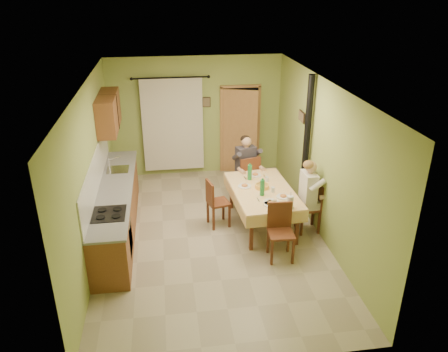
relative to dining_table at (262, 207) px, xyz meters
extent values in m
cube|color=tan|center=(-1.00, -0.26, -0.38)|extent=(4.00, 6.00, 0.01)
cube|color=#9CB05A|center=(-1.00, 2.74, 1.02)|extent=(4.00, 0.04, 2.80)
cube|color=#9CB05A|center=(-1.00, -3.26, 1.02)|extent=(4.00, 0.04, 2.80)
cube|color=#9CB05A|center=(-3.00, -0.26, 1.02)|extent=(0.04, 6.00, 2.80)
cube|color=#9CB05A|center=(1.00, -0.26, 1.02)|extent=(0.04, 6.00, 2.80)
cube|color=white|center=(-1.00, -0.26, 2.42)|extent=(4.00, 6.00, 0.04)
cube|color=brown|center=(-2.70, 0.14, 0.06)|extent=(0.60, 3.60, 0.88)
cube|color=gray|center=(-2.70, 0.14, 0.52)|extent=(0.64, 3.64, 0.04)
cube|color=white|center=(-2.99, 0.14, 0.85)|extent=(0.02, 3.60, 0.66)
cube|color=silver|center=(-2.70, 0.94, 0.54)|extent=(0.42, 0.42, 0.03)
cube|color=black|center=(-2.70, -0.86, 0.55)|extent=(0.52, 0.56, 0.02)
cube|color=black|center=(-2.41, -0.86, 0.07)|extent=(0.01, 0.55, 0.55)
cube|color=brown|center=(-2.82, 1.44, 1.57)|extent=(0.35, 1.40, 0.70)
cylinder|color=black|center=(-1.55, 2.62, 1.97)|extent=(1.70, 0.04, 0.04)
cube|color=silver|center=(-1.55, 2.64, 0.87)|extent=(1.40, 0.06, 2.20)
cube|color=black|center=(0.05, 2.73, 0.65)|extent=(0.84, 0.03, 2.06)
cube|color=#B37D4B|center=(-0.40, 2.71, 0.65)|extent=(0.06, 0.06, 2.12)
cube|color=#B37D4B|center=(0.50, 2.71, 0.65)|extent=(0.06, 0.06, 2.12)
cube|color=#B37D4B|center=(0.05, 2.71, 1.71)|extent=(0.96, 0.06, 0.06)
cube|color=#B37D4B|center=(0.03, 2.58, 0.64)|extent=(0.79, 0.29, 2.04)
cube|color=#EEC17B|center=(0.00, 0.00, 0.36)|extent=(1.20, 1.90, 0.04)
cube|color=#EEC17B|center=(0.06, -0.91, 0.25)|extent=(1.09, 0.08, 0.22)
cube|color=#EEC17B|center=(-0.06, 0.91, 0.25)|extent=(1.09, 0.08, 0.22)
cube|color=#EEC17B|center=(-0.55, -0.03, 0.25)|extent=(0.13, 1.83, 0.22)
cube|color=#EEC17B|center=(0.55, 0.03, 0.25)|extent=(0.13, 1.83, 0.22)
cylinder|color=white|center=(-0.01, 0.64, 0.39)|extent=(0.25, 0.25, 0.02)
ellipsoid|color=#CC7233|center=(-0.01, 0.64, 0.41)|extent=(0.12, 0.12, 0.05)
cylinder|color=white|center=(0.00, -0.63, 0.39)|extent=(0.25, 0.25, 0.02)
ellipsoid|color=#CC7233|center=(0.00, -0.63, 0.41)|extent=(0.12, 0.12, 0.05)
cylinder|color=white|center=(0.29, -0.37, 0.39)|extent=(0.25, 0.25, 0.02)
ellipsoid|color=#CC7233|center=(0.29, -0.37, 0.41)|extent=(0.12, 0.12, 0.05)
cylinder|color=white|center=(-0.31, 0.16, 0.39)|extent=(0.25, 0.25, 0.02)
ellipsoid|color=#CC7233|center=(-0.31, 0.16, 0.41)|extent=(0.12, 0.12, 0.05)
cylinder|color=#FFBC45|center=(0.00, 0.05, 0.42)|extent=(0.26, 0.26, 0.08)
cylinder|color=white|center=(0.03, -0.55, 0.39)|extent=(0.28, 0.28, 0.02)
cube|color=tan|center=(0.07, -0.57, 0.41)|extent=(0.07, 0.07, 0.03)
cube|color=tan|center=(0.00, -0.53, 0.41)|extent=(0.07, 0.07, 0.03)
cube|color=tan|center=(0.05, -0.58, 0.41)|extent=(0.07, 0.06, 0.03)
cube|color=tan|center=(0.01, -0.54, 0.41)|extent=(0.07, 0.07, 0.03)
cube|color=tan|center=(0.09, -0.54, 0.41)|extent=(0.07, 0.06, 0.03)
cube|color=tan|center=(0.01, -0.55, 0.41)|extent=(0.06, 0.05, 0.03)
cylinder|color=silver|center=(0.16, -0.14, 0.43)|extent=(0.07, 0.07, 0.10)
cylinder|color=silver|center=(0.16, 0.32, 0.43)|extent=(0.07, 0.07, 0.10)
cylinder|color=white|center=(0.30, -0.78, 0.50)|extent=(0.11, 0.11, 0.22)
cylinder|color=silver|center=(0.30, -0.78, 0.53)|extent=(0.02, 0.02, 0.30)
cube|color=#5D2D19|center=(-0.10, 1.13, 0.10)|extent=(0.55, 0.55, 0.04)
cube|color=#5D2D19|center=(-0.04, 0.94, 0.38)|extent=(0.45, 0.16, 0.52)
cube|color=#5D2D19|center=(0.07, -1.13, 0.10)|extent=(0.43, 0.43, 0.04)
cube|color=#5D2D19|center=(0.08, -0.94, 0.36)|extent=(0.41, 0.06, 0.47)
cube|color=#5D2D19|center=(0.81, -0.31, 0.10)|extent=(0.41, 0.41, 0.04)
cube|color=#5D2D19|center=(0.98, -0.30, 0.34)|extent=(0.05, 0.39, 0.45)
cube|color=#5D2D19|center=(-0.82, 0.12, 0.10)|extent=(0.46, 0.46, 0.04)
cube|color=#5D2D19|center=(-0.98, 0.08, 0.34)|extent=(0.13, 0.38, 0.43)
cube|color=#38333D|center=(-0.07, 1.04, 0.18)|extent=(0.45, 0.48, 0.16)
cube|color=#38333D|center=(-0.10, 1.16, 0.53)|extent=(0.44, 0.32, 0.54)
sphere|color=tan|center=(-0.10, 1.15, 0.92)|extent=(0.21, 0.21, 0.21)
ellipsoid|color=black|center=(-0.11, 1.19, 0.96)|extent=(0.21, 0.21, 0.16)
cube|color=silver|center=(0.91, -0.30, 0.18)|extent=(0.41, 0.37, 0.16)
cube|color=silver|center=(0.78, -0.31, 0.53)|extent=(0.23, 0.41, 0.54)
sphere|color=tan|center=(0.79, -0.31, 0.92)|extent=(0.21, 0.21, 0.21)
ellipsoid|color=olive|center=(0.75, -0.31, 0.96)|extent=(0.21, 0.21, 0.16)
cylinder|color=black|center=(0.90, 0.34, 1.02)|extent=(0.12, 0.12, 2.80)
cylinder|color=black|center=(0.90, 0.34, -0.23)|extent=(0.24, 0.24, 0.30)
cube|color=black|center=(-0.75, 2.71, 1.37)|extent=(0.19, 0.03, 0.23)
cube|color=brown|center=(0.97, 0.94, 1.47)|extent=(0.03, 0.31, 0.21)
camera|label=1|loc=(-1.75, -7.14, 3.94)|focal=35.00mm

